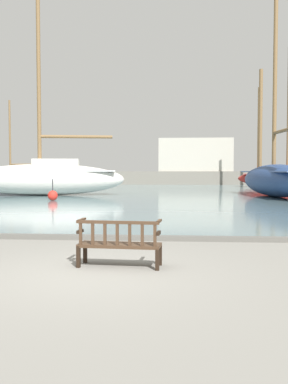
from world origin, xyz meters
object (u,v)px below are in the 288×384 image
sailboat_outer_starboard (44,176)px  channel_buoy (53,195)px  park_bench (119,243)px  sailboat_far_port (275,178)px  sailboat_distant_harbor (12,181)px

sailboat_outer_starboard → channel_buoy: (2.20, -5.32, -1.08)m
park_bench → sailboat_far_port: (7.98, 22.38, 0.88)m
sailboat_distant_harbor → sailboat_far_port: size_ratio=0.65×
sailboat_far_port → channel_buoy: bearing=-160.5°
sailboat_distant_harbor → sailboat_outer_starboard: sailboat_outer_starboard is taller
park_bench → sailboat_far_port: bearing=70.4°
sailboat_far_port → sailboat_distant_harbor: bearing=152.7°
park_bench → sailboat_distant_harbor: size_ratio=0.18×
park_bench → sailboat_outer_starboard: 24.20m
channel_buoy → sailboat_far_port: bearing=19.5°
sailboat_distant_harbor → sailboat_outer_starboard: (7.20, -12.05, 0.65)m
park_bench → sailboat_distant_harbor: 38.09m
park_bench → sailboat_distant_harbor: sailboat_distant_harbor is taller
sailboat_distant_harbor → sailboat_outer_starboard: bearing=-59.1°
park_bench → sailboat_outer_starboard: bearing=110.8°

